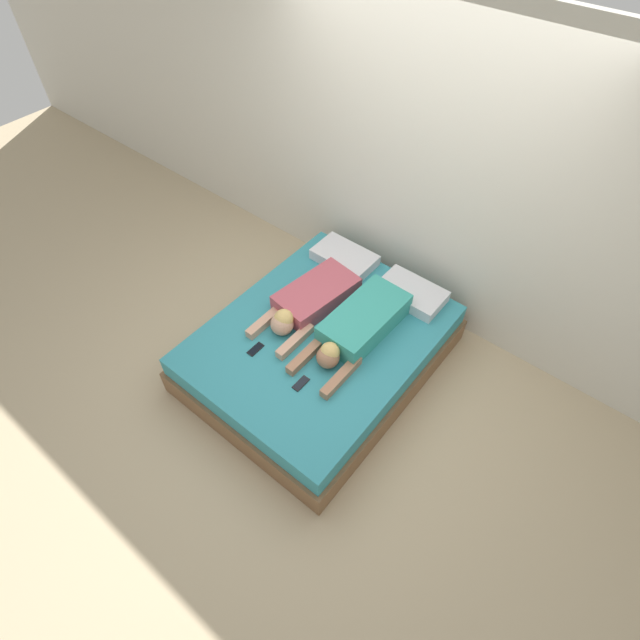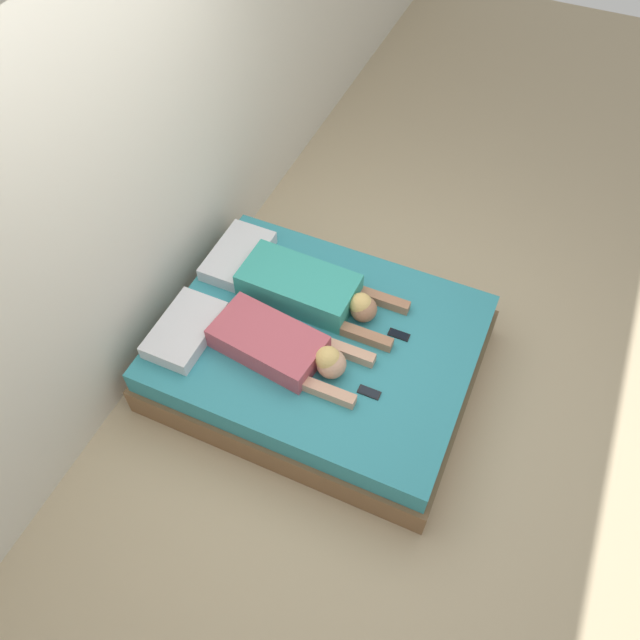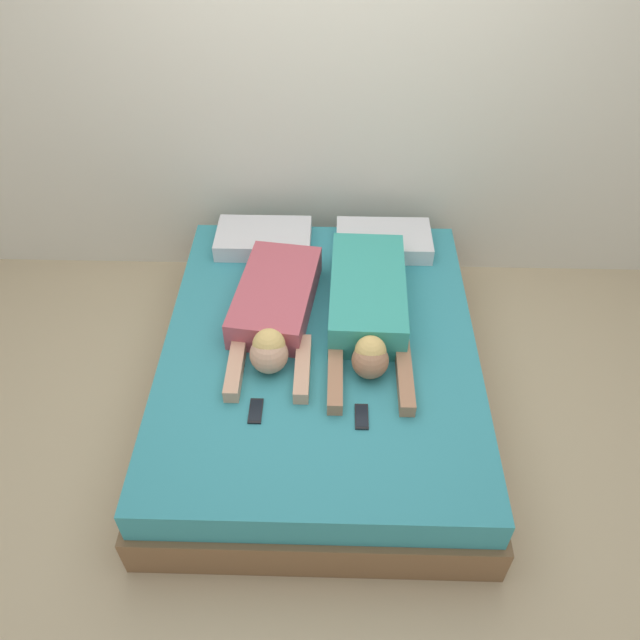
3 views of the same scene
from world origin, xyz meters
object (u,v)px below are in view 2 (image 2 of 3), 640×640
bed (320,353)px  cell_phone_right (399,335)px  person_left (284,347)px  pillow_head_left (185,330)px  pillow_head_right (238,256)px  cell_phone_left (369,392)px  person_right (311,290)px

bed → cell_phone_right: bearing=-67.0°
person_left → cell_phone_right: 0.75m
bed → person_left: 0.40m
pillow_head_left → person_left: (0.12, -0.64, 0.03)m
pillow_head_right → cell_phone_right: (-0.15, -1.25, -0.05)m
cell_phone_left → cell_phone_right: (0.48, -0.02, 0.00)m
pillow_head_right → person_right: (-0.11, -0.61, 0.04)m
person_left → cell_phone_left: (-0.04, -0.59, -0.08)m
person_right → cell_phone_left: person_right is taller
cell_phone_right → person_left: bearing=125.6°
pillow_head_right → cell_phone_left: (-0.63, -1.23, -0.05)m
bed → cell_phone_left: size_ratio=14.63×
bed → pillow_head_right: size_ratio=3.68×
bed → pillow_head_right: bearing=65.9°
person_right → cell_phone_left: bearing=-129.8°
pillow_head_right → person_right: bearing=-100.3°
bed → cell_phone_left: cell_phone_left is taller
pillow_head_right → cell_phone_right: pillow_head_right is taller
cell_phone_left → pillow_head_right: bearing=62.9°
bed → person_right: (0.24, 0.17, 0.31)m
pillow_head_left → person_left: 0.65m
person_right → cell_phone_left: 0.81m
person_left → cell_phone_left: bearing=-94.1°
person_right → pillow_head_right: bearing=79.7°
person_right → bed: bearing=-144.0°
person_left → cell_phone_right: size_ratio=7.35×
pillow_head_left → pillow_head_right: size_ratio=1.00×
person_right → cell_phone_right: person_right is taller
person_left → person_right: bearing=4.1°
bed → pillow_head_right: 0.90m
pillow_head_left → person_left: bearing=-79.8°
person_left → bed: bearing=-30.7°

